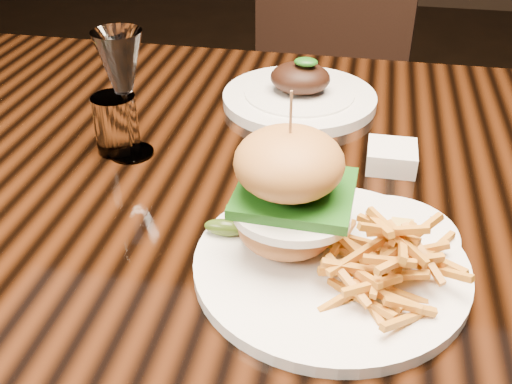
% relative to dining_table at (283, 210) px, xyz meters
% --- Properties ---
extents(dining_table, '(1.60, 0.90, 0.75)m').
position_rel_dining_table_xyz_m(dining_table, '(0.00, 0.00, 0.00)').
color(dining_table, black).
rests_on(dining_table, ground).
extents(burger_plate, '(0.31, 0.31, 0.20)m').
position_rel_dining_table_xyz_m(burger_plate, '(0.08, -0.21, 0.13)').
color(burger_plate, white).
rests_on(burger_plate, dining_table).
extents(side_saucer, '(0.16, 0.16, 0.02)m').
position_rel_dining_table_xyz_m(side_saucer, '(0.15, -0.14, 0.08)').
color(side_saucer, white).
rests_on(side_saucer, dining_table).
extents(ramekin, '(0.09, 0.09, 0.03)m').
position_rel_dining_table_xyz_m(ramekin, '(0.15, 0.03, 0.09)').
color(ramekin, white).
rests_on(ramekin, dining_table).
extents(wine_glass, '(0.07, 0.07, 0.19)m').
position_rel_dining_table_xyz_m(wine_glass, '(-0.23, -0.01, 0.21)').
color(wine_glass, white).
rests_on(wine_glass, dining_table).
extents(water_tumbler, '(0.06, 0.06, 0.09)m').
position_rel_dining_table_xyz_m(water_tumbler, '(-0.25, 0.00, 0.12)').
color(water_tumbler, white).
rests_on(water_tumbler, dining_table).
extents(far_dish, '(0.26, 0.26, 0.09)m').
position_rel_dining_table_xyz_m(far_dish, '(-0.01, 0.21, 0.09)').
color(far_dish, white).
rests_on(far_dish, dining_table).
extents(chair_far, '(0.51, 0.51, 0.95)m').
position_rel_dining_table_xyz_m(chair_far, '(-0.02, 0.89, -0.13)').
color(chair_far, black).
rests_on(chair_far, ground).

